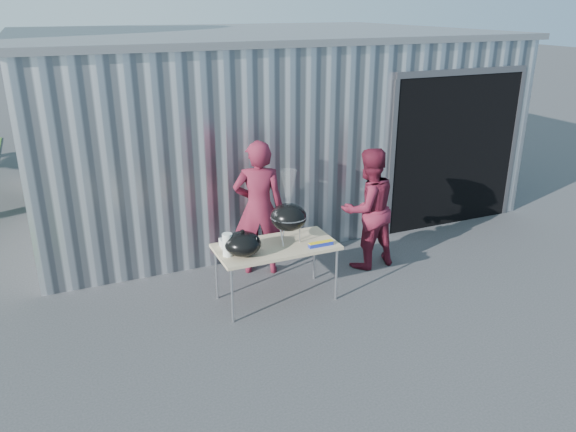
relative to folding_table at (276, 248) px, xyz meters
name	(u,v)px	position (x,y,z in m)	size (l,w,h in m)	color
ground	(321,307)	(0.43, -0.42, -0.71)	(80.00, 80.00, 0.00)	#363639
building	(257,116)	(1.34, 4.16, 0.83)	(8.20, 6.20, 3.10)	silver
folding_table	(276,248)	(0.00, 0.00, 0.00)	(1.50, 0.75, 0.75)	tan
kettle_grill	(289,211)	(0.18, 0.02, 0.46)	(0.46, 0.46, 0.94)	black
grill_lid	(243,244)	(-0.47, -0.10, 0.18)	(0.44, 0.44, 0.32)	black
paper_towels	(228,245)	(-0.64, -0.05, 0.18)	(0.12, 0.12, 0.28)	white
white_tub	(228,243)	(-0.55, 0.20, 0.09)	(0.20, 0.15, 0.10)	white
foil_box	(321,244)	(0.50, -0.25, 0.07)	(0.32, 0.05, 0.06)	#172798
person_cook	(259,208)	(0.10, 0.84, 0.23)	(0.69, 0.45, 1.89)	maroon
person_bystander	(368,209)	(1.57, 0.42, 0.15)	(0.84, 0.65, 1.73)	maroon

